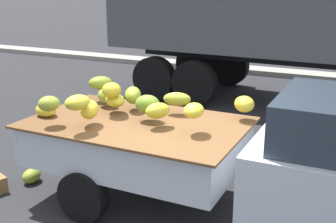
{
  "coord_description": "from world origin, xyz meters",
  "views": [
    {
      "loc": [
        1.94,
        -4.33,
        2.81
      ],
      "look_at": [
        -0.44,
        0.56,
        1.16
      ],
      "focal_mm": 45.83,
      "sensor_mm": 36.0,
      "label": 1
    }
  ],
  "objects": [
    {
      "name": "ground",
      "position": [
        0.0,
        0.0,
        0.0
      ],
      "size": [
        220.0,
        220.0,
        0.0
      ],
      "primitive_type": "plane",
      "color": "#28282B"
    },
    {
      "name": "curb_strip",
      "position": [
        0.0,
        9.15,
        0.08
      ],
      "size": [
        80.0,
        0.8,
        0.16
      ],
      "primitive_type": "cube",
      "color": "gray",
      "rests_on": "ground"
    },
    {
      "name": "pickup_truck",
      "position": [
        1.18,
        0.23,
        0.89
      ],
      "size": [
        4.94,
        1.79,
        1.7
      ],
      "rotation": [
        0.0,
        0.0,
        0.0
      ],
      "color": "silver",
      "rests_on": "ground"
    },
    {
      "name": "fallen_banana_bunch_near_tailgate",
      "position": [
        -2.34,
        -0.07,
        0.1
      ],
      "size": [
        0.27,
        0.33,
        0.2
      ],
      "primitive_type": "ellipsoid",
      "rotation": [
        0.0,
        0.0,
        1.69
      ],
      "color": "olive",
      "rests_on": "ground"
    }
  ]
}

